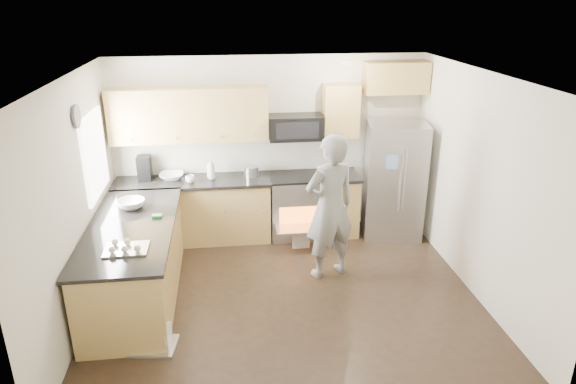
{
  "coord_description": "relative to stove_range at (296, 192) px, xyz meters",
  "views": [
    {
      "loc": [
        -0.63,
        -5.23,
        3.38
      ],
      "look_at": [
        0.08,
        0.5,
        1.15
      ],
      "focal_mm": 32.0,
      "sensor_mm": 36.0,
      "label": 1
    }
  ],
  "objects": [
    {
      "name": "back_cabinet_run",
      "position": [
        -0.94,
        0.06,
        0.29
      ],
      "size": [
        4.45,
        0.64,
        2.5
      ],
      "color": "#A48041",
      "rests_on": "ground"
    },
    {
      "name": "room_shell",
      "position": [
        -0.39,
        -1.68,
        1.0
      ],
      "size": [
        4.54,
        4.04,
        2.62
      ],
      "color": "beige",
      "rests_on": "ground"
    },
    {
      "name": "stove_range",
      "position": [
        0.0,
        0.0,
        0.0
      ],
      "size": [
        0.76,
        0.97,
        1.79
      ],
      "color": "#B7B7BC",
      "rests_on": "ground"
    },
    {
      "name": "refrigerator",
      "position": [
        1.42,
        -0.15,
        0.17
      ],
      "size": [
        0.93,
        0.78,
        1.69
      ],
      "rotation": [
        0.0,
        0.0,
        -0.17
      ],
      "color": "#B7B7BC",
      "rests_on": "ground"
    },
    {
      "name": "person",
      "position": [
        0.25,
        -1.22,
        0.25
      ],
      "size": [
        0.79,
        0.65,
        1.86
      ],
      "primitive_type": "imported",
      "rotation": [
        0.0,
        0.0,
        3.49
      ],
      "color": "gray",
      "rests_on": "ground"
    },
    {
      "name": "dish_rack",
      "position": [
        -1.81,
        -2.45,
        -0.6
      ],
      "size": [
        0.51,
        0.43,
        0.28
      ],
      "rotation": [
        0.0,
        0.0,
        -0.15
      ],
      "color": "#B7B7BC",
      "rests_on": "ground"
    },
    {
      "name": "ground",
      "position": [
        -0.35,
        -1.69,
        -0.68
      ],
      "size": [
        4.5,
        4.5,
        0.0
      ],
      "primitive_type": "plane",
      "color": "black",
      "rests_on": "ground"
    },
    {
      "name": "peninsula",
      "position": [
        -2.1,
        -1.44,
        -0.21
      ],
      "size": [
        0.96,
        2.36,
        1.03
      ],
      "color": "#A48041",
      "rests_on": "ground"
    }
  ]
}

